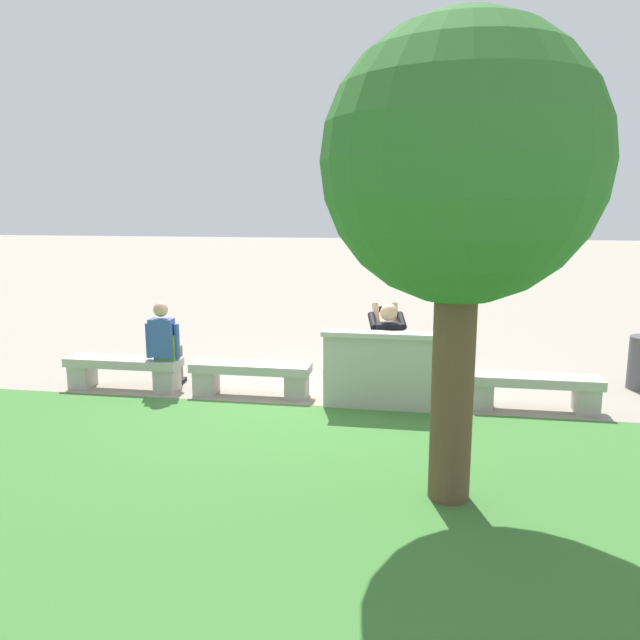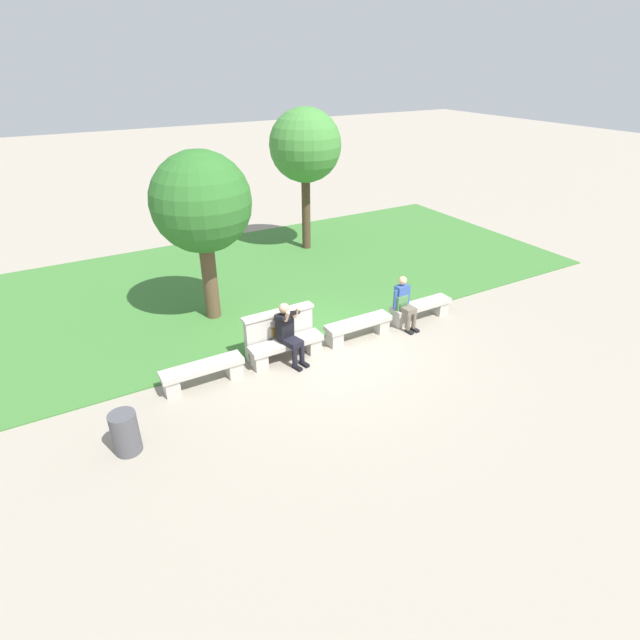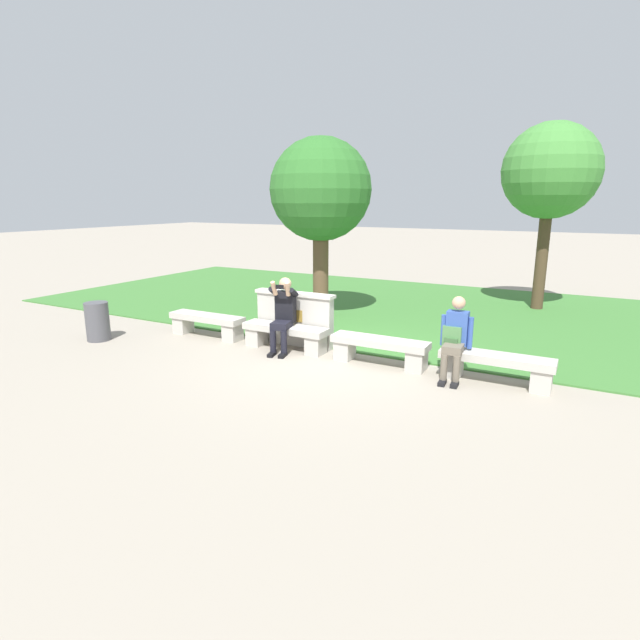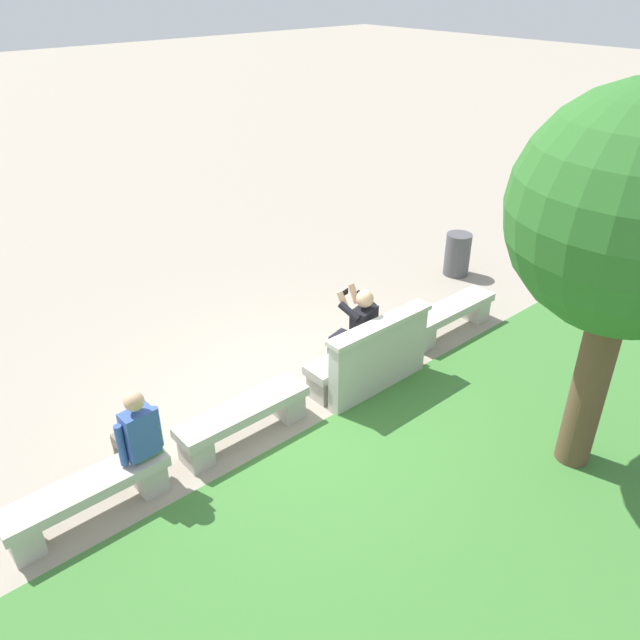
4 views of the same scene
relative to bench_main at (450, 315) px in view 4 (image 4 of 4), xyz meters
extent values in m
plane|color=gray|center=(2.76, 0.00, -0.29)|extent=(80.00, 80.00, 0.00)
cube|color=#B7B2A8|center=(0.00, 0.00, 0.10)|extent=(1.63, 0.40, 0.12)
cube|color=#B7B2A8|center=(-0.64, 0.00, -0.12)|extent=(0.28, 0.34, 0.33)
cube|color=#B7B2A8|center=(0.64, 0.00, -0.12)|extent=(0.28, 0.34, 0.33)
cube|color=#B7B2A8|center=(1.84, 0.00, 0.10)|extent=(1.63, 0.40, 0.12)
cube|color=#B7B2A8|center=(1.20, 0.00, -0.12)|extent=(0.28, 0.34, 0.33)
cube|color=#B7B2A8|center=(2.48, 0.00, -0.12)|extent=(0.28, 0.34, 0.33)
cube|color=#B7B2A8|center=(3.68, 0.00, 0.10)|extent=(1.63, 0.40, 0.12)
cube|color=#B7B2A8|center=(3.04, 0.00, -0.12)|extent=(0.28, 0.34, 0.33)
cube|color=#B7B2A8|center=(4.32, 0.00, -0.12)|extent=(0.28, 0.34, 0.33)
cube|color=#B7B2A8|center=(5.52, 0.00, 0.10)|extent=(1.63, 0.40, 0.12)
cube|color=#B7B2A8|center=(4.88, 0.00, -0.12)|extent=(0.28, 0.34, 0.33)
cube|color=#B7B2A8|center=(6.16, 0.00, -0.12)|extent=(0.28, 0.34, 0.33)
cube|color=#B7B2A8|center=(1.84, 0.34, 0.19)|extent=(1.55, 0.18, 0.95)
cube|color=beige|center=(1.84, 0.34, 0.69)|extent=(1.61, 0.24, 0.06)
cube|color=olive|center=(1.84, 0.24, 0.30)|extent=(0.44, 0.02, 0.22)
cube|color=black|center=(1.85, -0.46, -0.26)|extent=(0.15, 0.26, 0.06)
cylinder|color=black|center=(1.84, -0.39, -0.05)|extent=(0.11, 0.11, 0.42)
cube|color=black|center=(2.05, -0.41, -0.26)|extent=(0.15, 0.26, 0.06)
cylinder|color=black|center=(2.03, -0.35, -0.05)|extent=(0.11, 0.11, 0.42)
cube|color=black|center=(1.89, -0.18, 0.22)|extent=(0.39, 0.48, 0.12)
cube|color=black|center=(1.84, 0.04, 0.50)|extent=(0.38, 0.29, 0.56)
sphere|color=tan|center=(1.84, 0.04, 0.92)|extent=(0.22, 0.22, 0.22)
cylinder|color=black|center=(1.67, -0.10, 0.79)|extent=(0.16, 0.32, 0.21)
cylinder|color=tan|center=(1.77, -0.22, 0.87)|extent=(0.10, 0.19, 0.27)
cylinder|color=black|center=(2.04, -0.01, 0.79)|extent=(0.16, 0.32, 0.21)
cylinder|color=tan|center=(2.01, -0.16, 0.87)|extent=(0.14, 0.20, 0.27)
cube|color=black|center=(1.91, -0.25, 0.91)|extent=(0.15, 0.05, 0.08)
cube|color=black|center=(4.85, -0.42, -0.26)|extent=(0.11, 0.23, 0.06)
cylinder|color=#6B6051|center=(4.85, -0.36, -0.05)|extent=(0.10, 0.10, 0.42)
cube|color=black|center=(5.03, -0.41, -0.26)|extent=(0.11, 0.23, 0.06)
cylinder|color=#6B6051|center=(5.03, -0.35, -0.05)|extent=(0.10, 0.10, 0.42)
cube|color=#6B6051|center=(4.93, -0.18, 0.22)|extent=(0.30, 0.42, 0.12)
cube|color=#33519E|center=(4.91, 0.04, 0.48)|extent=(0.33, 0.22, 0.52)
sphere|color=tan|center=(4.91, 0.04, 0.87)|extent=(0.20, 0.20, 0.20)
cylinder|color=#33519E|center=(4.72, 0.01, 0.43)|extent=(0.08, 0.08, 0.48)
cylinder|color=#33519E|center=(5.12, 0.03, 0.43)|extent=(0.08, 0.08, 0.48)
cube|color=#4C7F47|center=(4.87, 0.00, 0.34)|extent=(0.28, 0.20, 0.36)
cube|color=#395F35|center=(4.87, -0.11, 0.27)|extent=(0.20, 0.06, 0.16)
torus|color=black|center=(4.87, 0.00, 0.54)|extent=(0.10, 0.02, 0.10)
cylinder|color=brown|center=(1.14, 2.67, 0.81)|extent=(0.36, 0.36, 2.21)
sphere|color=#2D6B28|center=(1.14, 2.67, 2.60)|extent=(2.28, 2.28, 2.28)
cylinder|color=#4C4C51|center=(-1.69, -1.21, 0.09)|extent=(0.44, 0.44, 0.75)
camera|label=1|loc=(1.41, 7.89, 2.27)|focal=35.00mm
camera|label=2|loc=(-2.07, -8.23, 5.53)|focal=28.00mm
camera|label=3|loc=(6.57, -7.40, 2.37)|focal=28.00mm
camera|label=4|loc=(6.68, 4.83, 4.51)|focal=35.00mm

